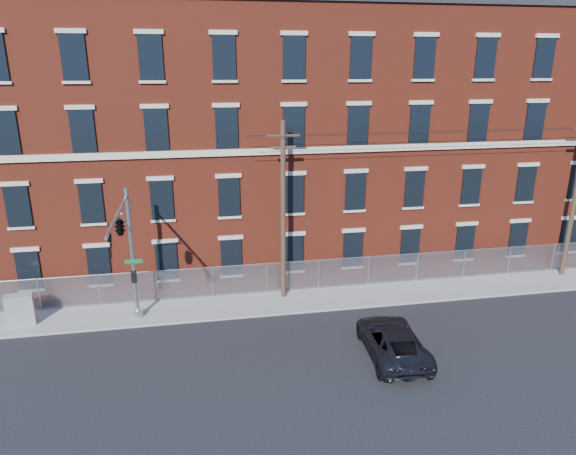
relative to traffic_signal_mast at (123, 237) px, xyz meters
The scene contains 9 objects.
ground 8.35m from the traffic_signal_mast, 19.98° to the right, with size 140.00×140.00×0.00m, color black.
sidewalk 18.98m from the traffic_signal_mast, ahead, with size 65.00×3.00×0.12m, color gray.
mill_building 21.67m from the traffic_signal_mast, 33.14° to the left, with size 55.30×14.32×16.30m.
chain_link_fence 18.97m from the traffic_signal_mast, 12.89° to the left, with size 59.06×0.06×1.85m.
traffic_signal_mast is the anchor object (origin of this frame).
utility_pole_near 8.70m from the traffic_signal_mast, 23.14° to the left, with size 1.80×0.28×10.00m.
utility_pole_mid 26.22m from the traffic_signal_mast, ahead, with size 1.80×0.28×10.00m.
pickup_truck 13.25m from the traffic_signal_mast, 15.98° to the right, with size 2.45×5.32×1.48m, color black.
utility_cabinet 7.72m from the traffic_signal_mast, 156.64° to the left, with size 1.31×0.66×1.64m, color gray.
Camera 1 is at (-2.54, -20.86, 12.92)m, focal length 31.87 mm.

